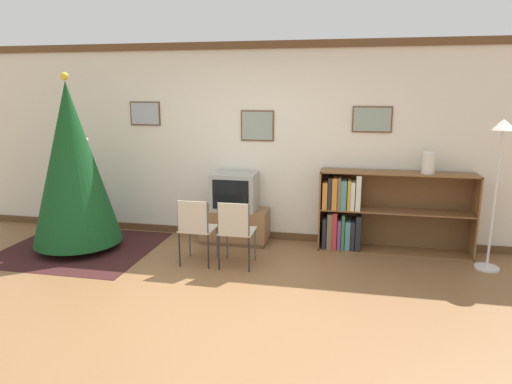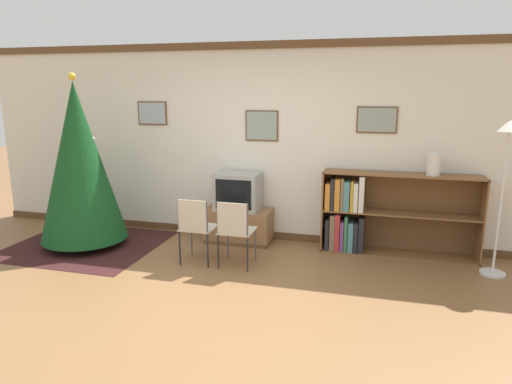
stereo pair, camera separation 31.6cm
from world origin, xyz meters
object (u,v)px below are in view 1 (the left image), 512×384
Objects in this scene: tv_console at (235,226)px; standing_lamp at (500,156)px; folding_chair_left at (196,227)px; christmas_tree at (72,164)px; vase at (429,162)px; folding_chair_right at (236,230)px; television at (234,191)px; bookshelf at (365,212)px.

standing_lamp is (3.17, -0.34, 1.12)m from tv_console.
folding_chair_left is 0.47× the size of standing_lamp.
folding_chair_left is (1.72, -0.23, -0.67)m from christmas_tree.
folding_chair_right is at bearing -156.92° from vase.
standing_lamp is (5.13, 0.35, 0.21)m from christmas_tree.
folding_chair_left is 0.49m from folding_chair_right.
tv_console is 3.27× the size of vase.
christmas_tree reaches higher than standing_lamp.
tv_console is (1.96, 0.70, -0.91)m from christmas_tree.
vase reaches higher than television.
vase reaches higher than folding_chair_left.
vase is 0.80m from standing_lamp.
standing_lamp reaches higher than folding_chair_right.
vase is (2.23, 0.95, 0.73)m from folding_chair_right.
vase reaches higher than tv_console.
bookshelf is (1.75, 0.06, 0.27)m from tv_console.
television is 0.31× the size of bookshelf.
television is at bearing 75.05° from folding_chair_left.
folding_chair_right is (0.49, 0.00, 0.00)m from folding_chair_left.
vase is at bearing 9.29° from christmas_tree.
folding_chair_left is 2.97m from vase.
standing_lamp is at bearing 9.58° from folding_chair_left.
bookshelf is (1.50, 0.98, 0.03)m from folding_chair_right.
vase is 0.16× the size of standing_lamp.
folding_chair_right is at bearing -146.94° from bookshelf.
standing_lamp is at bearing -6.20° from tv_console.
standing_lamp is (1.42, -0.40, 0.85)m from bookshelf.
folding_chair_right is at bearing -168.85° from standing_lamp.
standing_lamp is (3.17, -0.34, 0.63)m from television.
folding_chair_right is (2.21, -0.23, -0.67)m from christmas_tree.
tv_console is 1.12× the size of folding_chair_right.
tv_console is 0.98m from folding_chair_left.
folding_chair_right is at bearing -75.05° from television.
christmas_tree reaches higher than vase.
folding_chair_right is at bearing 0.00° from folding_chair_left.
tv_console is 0.49m from television.
christmas_tree is 2.27m from tv_console.
christmas_tree is at bearing -170.71° from vase.
standing_lamp is at bearing 3.91° from christmas_tree.
folding_chair_right reaches higher than tv_console.
television is 0.98m from folding_chair_right.
vase is (2.48, 0.03, 0.96)m from tv_console.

